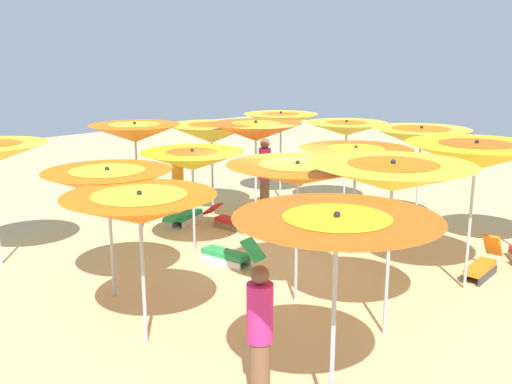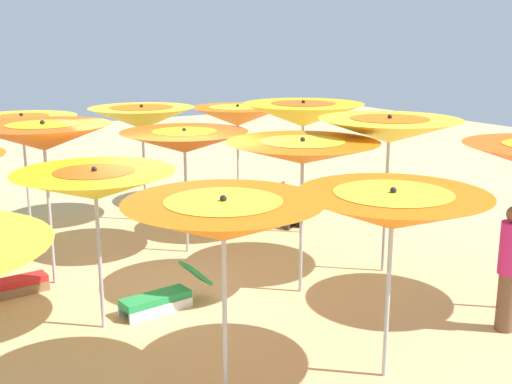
{
  "view_description": "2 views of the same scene",
  "coord_description": "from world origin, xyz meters",
  "px_view_note": "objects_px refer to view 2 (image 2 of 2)",
  "views": [
    {
      "loc": [
        -8.1,
        -7.22,
        3.91
      ],
      "look_at": [
        -0.06,
        0.59,
        1.26
      ],
      "focal_mm": 41.21,
      "sensor_mm": 36.0,
      "label": 1
    },
    {
      "loc": [
        -8.65,
        3.64,
        3.7
      ],
      "look_at": [
        -0.03,
        -1.53,
        1.25
      ],
      "focal_mm": 44.9,
      "sensor_mm": 36.0,
      "label": 2
    }
  ],
  "objects_px": {
    "beach_umbrella_6": "(303,152)",
    "beach_umbrella_15": "(238,116)",
    "beach_umbrella_9": "(44,137)",
    "beach_umbrella_2": "(392,210)",
    "lounger_1": "(266,200)",
    "beach_umbrella_5": "(95,185)",
    "beach_umbrella_14": "(142,117)",
    "lounger_4": "(9,283)",
    "lounger_0": "(162,296)",
    "beach_umbrella_13": "(22,125)",
    "beach_umbrella_7": "(389,130)",
    "beach_umbrella_1": "(224,220)",
    "lounger_3": "(278,213)",
    "beach_umbrella_11": "(303,114)",
    "beach_umbrella_10": "(185,142)",
    "beachgoer_1": "(510,267)"
  },
  "relations": [
    {
      "from": "beach_umbrella_9",
      "to": "lounger_3",
      "type": "distance_m",
      "value": 5.25
    },
    {
      "from": "beach_umbrella_1",
      "to": "lounger_4",
      "type": "distance_m",
      "value": 4.58
    },
    {
      "from": "beach_umbrella_6",
      "to": "lounger_0",
      "type": "xyz_separation_m",
      "value": [
        0.45,
        2.02,
        -1.91
      ]
    },
    {
      "from": "beach_umbrella_7",
      "to": "lounger_3",
      "type": "xyz_separation_m",
      "value": [
        3.18,
        -0.03,
        -2.09
      ]
    },
    {
      "from": "lounger_0",
      "to": "lounger_1",
      "type": "height_order",
      "value": "lounger_1"
    },
    {
      "from": "beach_umbrella_13",
      "to": "lounger_3",
      "type": "distance_m",
      "value": 5.22
    },
    {
      "from": "beach_umbrella_13",
      "to": "lounger_4",
      "type": "height_order",
      "value": "beach_umbrella_13"
    },
    {
      "from": "lounger_0",
      "to": "lounger_4",
      "type": "bearing_deg",
      "value": -49.95
    },
    {
      "from": "beach_umbrella_6",
      "to": "beach_umbrella_9",
      "type": "height_order",
      "value": "beach_umbrella_9"
    },
    {
      "from": "beach_umbrella_2",
      "to": "beach_umbrella_5",
      "type": "bearing_deg",
      "value": 39.34
    },
    {
      "from": "beach_umbrella_5",
      "to": "lounger_1",
      "type": "bearing_deg",
      "value": -51.51
    },
    {
      "from": "lounger_1",
      "to": "beachgoer_1",
      "type": "bearing_deg",
      "value": 138.66
    },
    {
      "from": "beach_umbrella_15",
      "to": "lounger_3",
      "type": "bearing_deg",
      "value": 177.03
    },
    {
      "from": "beach_umbrella_2",
      "to": "beach_umbrella_5",
      "type": "relative_size",
      "value": 1.01
    },
    {
      "from": "beach_umbrella_1",
      "to": "beach_umbrella_9",
      "type": "bearing_deg",
      "value": 10.47
    },
    {
      "from": "lounger_1",
      "to": "beach_umbrella_6",
      "type": "bearing_deg",
      "value": 117.44
    },
    {
      "from": "beach_umbrella_14",
      "to": "beach_umbrella_13",
      "type": "bearing_deg",
      "value": 80.71
    },
    {
      "from": "beach_umbrella_5",
      "to": "lounger_0",
      "type": "bearing_deg",
      "value": -81.82
    },
    {
      "from": "beach_umbrella_13",
      "to": "lounger_1",
      "type": "distance_m",
      "value": 5.27
    },
    {
      "from": "beach_umbrella_11",
      "to": "lounger_0",
      "type": "relative_size",
      "value": 1.87
    },
    {
      "from": "beach_umbrella_11",
      "to": "beach_umbrella_13",
      "type": "bearing_deg",
      "value": 58.75
    },
    {
      "from": "beach_umbrella_6",
      "to": "beachgoer_1",
      "type": "relative_size",
      "value": 1.4
    },
    {
      "from": "beach_umbrella_2",
      "to": "beach_umbrella_9",
      "type": "bearing_deg",
      "value": 27.58
    },
    {
      "from": "lounger_0",
      "to": "beach_umbrella_13",
      "type": "bearing_deg",
      "value": -87.66
    },
    {
      "from": "beach_umbrella_6",
      "to": "lounger_3",
      "type": "xyz_separation_m",
      "value": [
        3.21,
        -1.67,
        -1.9
      ]
    },
    {
      "from": "beach_umbrella_5",
      "to": "beach_umbrella_14",
      "type": "relative_size",
      "value": 0.9
    },
    {
      "from": "beach_umbrella_2",
      "to": "beach_umbrella_1",
      "type": "bearing_deg",
      "value": 71.15
    },
    {
      "from": "beach_umbrella_7",
      "to": "lounger_0",
      "type": "relative_size",
      "value": 1.85
    },
    {
      "from": "beach_umbrella_1",
      "to": "beach_umbrella_11",
      "type": "height_order",
      "value": "beach_umbrella_11"
    },
    {
      "from": "lounger_1",
      "to": "lounger_4",
      "type": "relative_size",
      "value": 0.86
    },
    {
      "from": "beach_umbrella_9",
      "to": "beach_umbrella_6",
      "type": "bearing_deg",
      "value": -126.06
    },
    {
      "from": "lounger_0",
      "to": "lounger_1",
      "type": "bearing_deg",
      "value": -143.77
    },
    {
      "from": "lounger_1",
      "to": "lounger_3",
      "type": "xyz_separation_m",
      "value": [
        -1.05,
        0.37,
        0.01
      ]
    },
    {
      "from": "beach_umbrella_6",
      "to": "beach_umbrella_9",
      "type": "xyz_separation_m",
      "value": [
        2.23,
        3.06,
        0.17
      ]
    },
    {
      "from": "beach_umbrella_13",
      "to": "beach_umbrella_2",
      "type": "bearing_deg",
      "value": -164.0
    },
    {
      "from": "lounger_4",
      "to": "lounger_0",
      "type": "bearing_deg",
      "value": -48.04
    },
    {
      "from": "beach_umbrella_10",
      "to": "beach_umbrella_6",
      "type": "bearing_deg",
      "value": -165.08
    },
    {
      "from": "beach_umbrella_1",
      "to": "beach_umbrella_7",
      "type": "bearing_deg",
      "value": -63.77
    },
    {
      "from": "beach_umbrella_6",
      "to": "beach_umbrella_7",
      "type": "height_order",
      "value": "beach_umbrella_7"
    },
    {
      "from": "lounger_3",
      "to": "lounger_4",
      "type": "bearing_deg",
      "value": -82.64
    },
    {
      "from": "beach_umbrella_5",
      "to": "beach_umbrella_15",
      "type": "relative_size",
      "value": 0.95
    },
    {
      "from": "beach_umbrella_2",
      "to": "lounger_4",
      "type": "xyz_separation_m",
      "value": [
        4.56,
        3.16,
        -1.73
      ]
    },
    {
      "from": "beach_umbrella_11",
      "to": "beachgoer_1",
      "type": "height_order",
      "value": "beach_umbrella_11"
    },
    {
      "from": "beach_umbrella_10",
      "to": "lounger_0",
      "type": "bearing_deg",
      "value": 146.99
    },
    {
      "from": "beach_umbrella_7",
      "to": "lounger_4",
      "type": "xyz_separation_m",
      "value": [
        2.04,
        5.39,
        -2.1
      ]
    },
    {
      "from": "beach_umbrella_7",
      "to": "lounger_0",
      "type": "height_order",
      "value": "beach_umbrella_7"
    },
    {
      "from": "beach_umbrella_2",
      "to": "lounger_1",
      "type": "distance_m",
      "value": 7.45
    },
    {
      "from": "beach_umbrella_10",
      "to": "lounger_3",
      "type": "xyz_separation_m",
      "value": [
        0.68,
        -2.34,
        -1.75
      ]
    },
    {
      "from": "lounger_3",
      "to": "lounger_1",
      "type": "bearing_deg",
      "value": 155.91
    },
    {
      "from": "beach_umbrella_6",
      "to": "beach_umbrella_15",
      "type": "height_order",
      "value": "beach_umbrella_6"
    }
  ]
}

